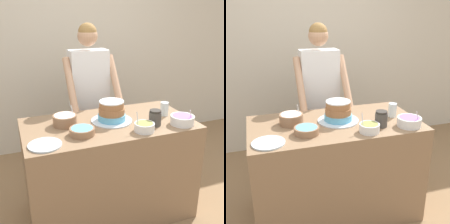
# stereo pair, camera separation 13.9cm
# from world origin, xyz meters

# --- Properties ---
(wall_back) EXTENTS (10.00, 0.05, 2.60)m
(wall_back) POSITION_xyz_m (0.00, 1.89, 1.30)
(wall_back) COLOR beige
(wall_back) RESTS_ON ground_plane
(counter) EXTENTS (1.42, 0.75, 0.89)m
(counter) POSITION_xyz_m (0.00, 0.37, 0.44)
(counter) COLOR #8C6B4C
(counter) RESTS_ON ground_plane
(person_baker) EXTENTS (0.53, 0.46, 1.66)m
(person_baker) POSITION_xyz_m (0.04, 1.06, 1.00)
(person_baker) COLOR #2D2D38
(person_baker) RESTS_ON ground_plane
(cake) EXTENTS (0.35, 0.35, 0.18)m
(cake) POSITION_xyz_m (0.04, 0.40, 0.96)
(cake) COLOR silver
(cake) RESTS_ON counter
(frosting_bowl_olive) EXTENTS (0.16, 0.16, 0.15)m
(frosting_bowl_olive) POSITION_xyz_m (0.20, 0.12, 0.92)
(frosting_bowl_olive) COLOR white
(frosting_bowl_olive) RESTS_ON counter
(frosting_bowl_purple) EXTENTS (0.19, 0.19, 0.15)m
(frosting_bowl_purple) POSITION_xyz_m (0.55, 0.13, 0.93)
(frosting_bowl_purple) COLOR white
(frosting_bowl_purple) RESTS_ON counter
(frosting_bowl_blue) EXTENTS (0.19, 0.19, 0.06)m
(frosting_bowl_blue) POSITION_xyz_m (-0.27, 0.22, 0.92)
(frosting_bowl_blue) COLOR #936B4C
(frosting_bowl_blue) RESTS_ON counter
(frosting_bowl_white) EXTENTS (0.19, 0.19, 0.19)m
(frosting_bowl_white) POSITION_xyz_m (-0.35, 0.45, 0.93)
(frosting_bowl_white) COLOR #936B4C
(frosting_bowl_white) RESTS_ON counter
(drinking_glass) EXTENTS (0.07, 0.07, 0.12)m
(drinking_glass) POSITION_xyz_m (0.52, 0.36, 0.95)
(drinking_glass) COLOR silver
(drinking_glass) RESTS_ON counter
(ceramic_plate) EXTENTS (0.24, 0.24, 0.01)m
(ceramic_plate) POSITION_xyz_m (-0.56, 0.14, 0.89)
(ceramic_plate) COLOR silver
(ceramic_plate) RESTS_ON counter
(stoneware_jar) EXTENTS (0.10, 0.10, 0.13)m
(stoneware_jar) POSITION_xyz_m (0.33, 0.19, 0.95)
(stoneware_jar) COLOR #4C4742
(stoneware_jar) RESTS_ON counter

